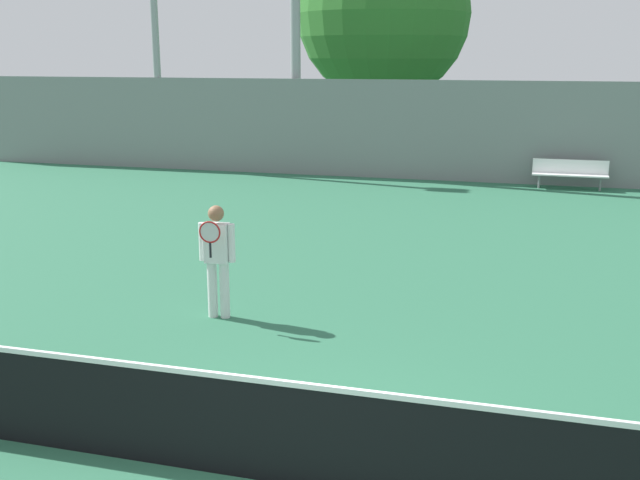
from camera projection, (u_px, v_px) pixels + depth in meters
tennis_net at (294, 433)px, 6.53m from camera, size 11.11×0.09×1.00m
tennis_player at (217, 255)px, 10.68m from camera, size 0.54×0.42×1.66m
bench_adjacent_court at (570, 171)px, 21.22m from camera, size 2.07×0.40×0.83m
back_fence at (467, 132)px, 22.26m from camera, size 34.08×0.06×3.00m
tree_green_tall at (384, 14)px, 26.90m from camera, size 6.23×6.23×8.27m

